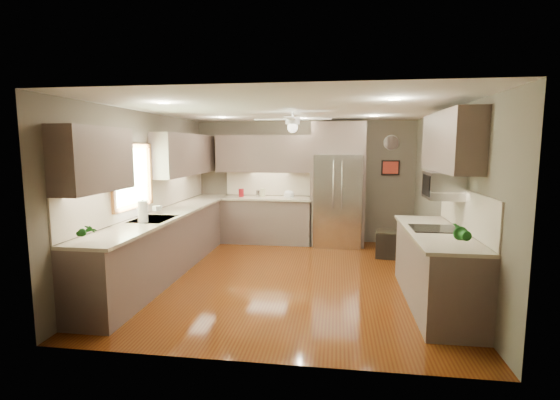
% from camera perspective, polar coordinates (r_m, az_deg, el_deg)
% --- Properties ---
extents(floor, '(5.00, 5.00, 0.00)m').
position_cam_1_polar(floor, '(6.29, 1.40, -10.75)').
color(floor, '#511F0A').
rests_on(floor, ground).
extents(ceiling, '(5.00, 5.00, 0.00)m').
position_cam_1_polar(ceiling, '(5.99, 1.48, 12.59)').
color(ceiling, white).
rests_on(ceiling, ground).
extents(wall_back, '(4.50, 0.00, 4.50)m').
position_cam_1_polar(wall_back, '(8.49, 3.37, 2.64)').
color(wall_back, brown).
rests_on(wall_back, ground).
extents(wall_front, '(4.50, 0.00, 4.50)m').
position_cam_1_polar(wall_front, '(3.57, -3.17, -4.14)').
color(wall_front, brown).
rests_on(wall_front, ground).
extents(wall_left, '(0.00, 5.00, 5.00)m').
position_cam_1_polar(wall_left, '(6.65, -18.19, 0.93)').
color(wall_left, brown).
rests_on(wall_left, ground).
extents(wall_right, '(0.00, 5.00, 5.00)m').
position_cam_1_polar(wall_right, '(6.18, 22.65, 0.24)').
color(wall_right, brown).
rests_on(wall_right, ground).
extents(canister_a, '(0.14, 0.14, 0.17)m').
position_cam_1_polar(canister_a, '(8.41, -5.47, 1.00)').
color(canister_a, maroon).
rests_on(canister_a, back_run).
extents(canister_b, '(0.12, 0.12, 0.14)m').
position_cam_1_polar(canister_b, '(8.36, -3.08, 0.91)').
color(canister_b, silver).
rests_on(canister_b, back_run).
extents(canister_c, '(0.13, 0.13, 0.18)m').
position_cam_1_polar(canister_c, '(8.36, -2.44, 1.05)').
color(canister_c, beige).
rests_on(canister_c, back_run).
extents(soap_bottle, '(0.10, 0.10, 0.17)m').
position_cam_1_polar(soap_bottle, '(6.55, -16.85, -1.09)').
color(soap_bottle, white).
rests_on(soap_bottle, left_run).
extents(potted_plant_left, '(0.15, 0.10, 0.28)m').
position_cam_1_polar(potted_plant_left, '(4.79, -25.60, -3.95)').
color(potted_plant_left, '#185418').
rests_on(potted_plant_left, left_run).
extents(potted_plant_right, '(0.21, 0.18, 0.33)m').
position_cam_1_polar(potted_plant_right, '(4.50, 23.99, -4.22)').
color(potted_plant_right, '#185418').
rests_on(potted_plant_right, right_run).
extents(bowl, '(0.29, 0.29, 0.06)m').
position_cam_1_polar(bowl, '(8.27, 1.25, 0.56)').
color(bowl, beige).
rests_on(bowl, back_run).
extents(left_run, '(0.65, 4.70, 1.45)m').
position_cam_1_polar(left_run, '(6.79, -15.12, -5.39)').
color(left_run, brown).
rests_on(left_run, ground).
extents(back_run, '(1.85, 0.65, 1.45)m').
position_cam_1_polar(back_run, '(8.39, -1.78, -2.69)').
color(back_run, brown).
rests_on(back_run, ground).
extents(uppers, '(4.50, 4.70, 0.95)m').
position_cam_1_polar(uppers, '(6.79, -4.12, 6.67)').
color(uppers, brown).
rests_on(uppers, wall_left).
extents(window, '(0.05, 1.12, 0.92)m').
position_cam_1_polar(window, '(6.17, -20.10, 3.15)').
color(window, '#BFF2B2').
rests_on(window, wall_left).
extents(sink, '(0.50, 0.70, 0.32)m').
position_cam_1_polar(sink, '(6.12, -17.44, -2.84)').
color(sink, silver).
rests_on(sink, left_run).
extents(refrigerator, '(1.06, 0.75, 2.45)m').
position_cam_1_polar(refrigerator, '(8.13, 8.10, 1.92)').
color(refrigerator, silver).
rests_on(refrigerator, ground).
extents(right_run, '(0.70, 2.20, 1.45)m').
position_cam_1_polar(right_run, '(5.49, 21.08, -8.71)').
color(right_run, brown).
rests_on(right_run, ground).
extents(microwave, '(0.43, 0.55, 0.34)m').
position_cam_1_polar(microwave, '(5.57, 21.96, 1.92)').
color(microwave, silver).
rests_on(microwave, wall_right).
extents(ceiling_fan, '(1.18, 1.18, 0.32)m').
position_cam_1_polar(ceiling_fan, '(6.28, 1.79, 10.82)').
color(ceiling_fan, white).
rests_on(ceiling_fan, ceiling).
extents(recessed_lights, '(2.84, 3.14, 0.01)m').
position_cam_1_polar(recessed_lights, '(6.39, 1.53, 12.21)').
color(recessed_lights, white).
rests_on(recessed_lights, ceiling).
extents(wall_clock, '(0.30, 0.03, 0.30)m').
position_cam_1_polar(wall_clock, '(8.48, 15.38, 7.79)').
color(wall_clock, white).
rests_on(wall_clock, wall_back).
extents(framed_print, '(0.36, 0.03, 0.30)m').
position_cam_1_polar(framed_print, '(8.49, 15.27, 4.41)').
color(framed_print, black).
rests_on(framed_print, wall_back).
extents(stool, '(0.47, 0.47, 0.48)m').
position_cam_1_polar(stool, '(7.55, 14.95, -6.00)').
color(stool, black).
rests_on(stool, ground).
extents(paper_towel, '(0.13, 0.13, 0.33)m').
position_cam_1_polar(paper_towel, '(5.85, -18.72, -1.64)').
color(paper_towel, white).
rests_on(paper_towel, left_run).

